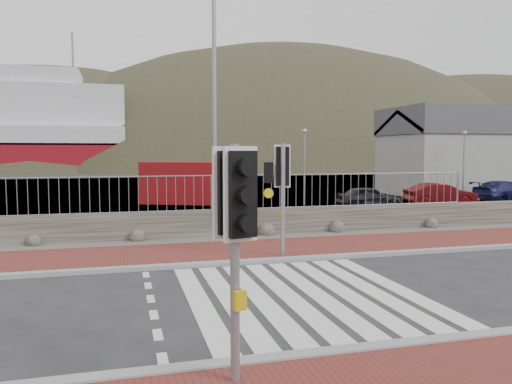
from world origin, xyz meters
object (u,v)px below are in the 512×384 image
object	(u,v)px
traffic_signal_far	(281,176)
streetlight	(218,96)
car_a	(369,197)
shipping_container	(194,182)
car_b	(440,195)
traffic_signal_near	(235,212)
car_c	(505,191)

from	to	relation	value
traffic_signal_far	streetlight	world-z (taller)	streetlight
traffic_signal_far	car_a	distance (m)	13.21
shipping_container	car_b	size ratio (longest dim) A/B	1.50
streetlight	car_a	distance (m)	11.39
car_a	car_b	distance (m)	4.16
shipping_container	streetlight	bearing A→B (deg)	-69.27
traffic_signal_near	traffic_signal_far	xyz separation A→B (m)	(2.85, 6.97, 0.08)
traffic_signal_near	car_b	xyz separation A→B (m)	(15.08, 17.19, -1.56)
streetlight	car_b	bearing A→B (deg)	21.95
streetlight	car_a	world-z (taller)	streetlight
car_b	streetlight	bearing A→B (deg)	121.79
car_a	car_c	xyz separation A→B (m)	(9.03, 0.71, 0.05)
car_a	car_c	size ratio (longest dim) A/B	0.78
shipping_container	traffic_signal_far	bearing A→B (deg)	-65.23
traffic_signal_far	car_b	xyz separation A→B (m)	(12.23, 10.23, -1.65)
traffic_signal_near	traffic_signal_far	distance (m)	7.53
traffic_signal_near	car_a	xyz separation A→B (m)	(10.92, 17.28, -1.61)
traffic_signal_far	shipping_container	world-z (taller)	traffic_signal_far
traffic_signal_far	car_c	size ratio (longest dim) A/B	0.74
traffic_signal_far	car_a	world-z (taller)	traffic_signal_far
car_b	car_c	xyz separation A→B (m)	(4.88, 0.80, 0.00)
car_c	traffic_signal_near	bearing A→B (deg)	121.85
car_b	shipping_container	bearing A→B (deg)	77.07
traffic_signal_near	shipping_container	bearing A→B (deg)	69.07
streetlight	traffic_signal_near	bearing A→B (deg)	-101.08
streetlight	car_c	bearing A→B (deg)	18.39
traffic_signal_far	car_c	distance (m)	20.42
shipping_container	car_a	xyz separation A→B (m)	(8.34, -4.86, -0.60)
car_b	car_c	bearing A→B (deg)	-72.01
traffic_signal_near	car_b	bearing A→B (deg)	34.47
car_c	shipping_container	bearing A→B (deg)	66.40
traffic_signal_near	car_c	distance (m)	26.92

